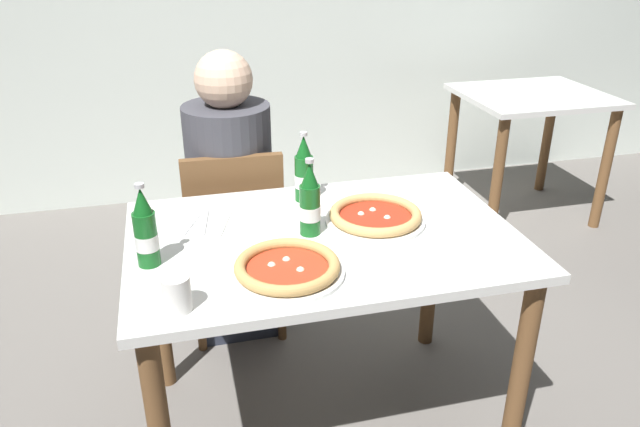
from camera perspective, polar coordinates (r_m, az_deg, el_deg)
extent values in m
plane|color=slate|center=(2.34, 0.32, -18.52)|extent=(8.00, 8.00, 0.00)
cube|color=silver|center=(1.91, 0.37, -2.39)|extent=(1.20, 0.80, 0.03)
cylinder|color=brown|center=(2.05, 18.16, -14.22)|extent=(0.06, 0.06, 0.72)
cylinder|color=brown|center=(2.35, -14.83, -8.18)|extent=(0.06, 0.06, 0.72)
cylinder|color=brown|center=(2.53, 10.34, -5.00)|extent=(0.06, 0.06, 0.72)
cube|color=brown|center=(2.61, -8.04, -2.10)|extent=(0.41, 0.41, 0.04)
cube|color=brown|center=(2.35, -7.98, 0.68)|extent=(0.38, 0.05, 0.40)
cylinder|color=brown|center=(2.88, -4.70, -4.23)|extent=(0.04, 0.04, 0.41)
cylinder|color=brown|center=(2.86, -11.47, -4.88)|extent=(0.04, 0.04, 0.41)
cylinder|color=brown|center=(2.59, -3.63, -7.86)|extent=(0.04, 0.04, 0.41)
cylinder|color=brown|center=(2.57, -11.21, -8.62)|extent=(0.04, 0.04, 0.41)
cube|color=#2D3342|center=(2.69, -7.73, -6.17)|extent=(0.32, 0.28, 0.45)
cylinder|color=#3F3F47|center=(2.47, -8.40, 3.77)|extent=(0.34, 0.34, 0.55)
sphere|color=beige|center=(2.36, -8.98, 12.24)|extent=(0.22, 0.22, 0.22)
cube|color=silver|center=(3.77, 19.29, 10.32)|extent=(0.80, 0.70, 0.03)
cylinder|color=brown|center=(3.47, 16.17, 2.98)|extent=(0.06, 0.06, 0.72)
cylinder|color=brown|center=(3.85, 25.03, 3.75)|extent=(0.06, 0.06, 0.72)
cylinder|color=brown|center=(3.95, 12.12, 6.13)|extent=(0.06, 0.06, 0.72)
cylinder|color=brown|center=(4.29, 20.40, 6.60)|extent=(0.06, 0.06, 0.72)
cylinder|color=white|center=(1.99, 5.16, -0.64)|extent=(0.32, 0.32, 0.01)
cylinder|color=#AD2D19|center=(1.98, 5.17, -0.36)|extent=(0.23, 0.23, 0.01)
torus|color=tan|center=(1.98, 5.19, -0.07)|extent=(0.30, 0.30, 0.03)
sphere|color=silver|center=(1.99, 3.84, -0.13)|extent=(0.02, 0.02, 0.02)
sphere|color=silver|center=(1.97, 6.27, -0.47)|extent=(0.02, 0.02, 0.02)
sphere|color=silver|center=(2.02, 4.93, 0.24)|extent=(0.02, 0.02, 0.02)
cylinder|color=white|center=(1.69, -3.06, -5.52)|extent=(0.32, 0.32, 0.01)
cylinder|color=#BC381E|center=(1.69, -3.06, -5.20)|extent=(0.23, 0.23, 0.01)
torus|color=tan|center=(1.68, -3.07, -4.87)|extent=(0.29, 0.29, 0.03)
sphere|color=silver|center=(1.70, -4.53, -4.89)|extent=(0.02, 0.02, 0.02)
sphere|color=silver|center=(1.67, -1.84, -5.36)|extent=(0.02, 0.02, 0.02)
sphere|color=silver|center=(1.72, -3.15, -4.40)|extent=(0.02, 0.02, 0.02)
cylinder|color=#14591E|center=(1.77, -15.86, -2.30)|extent=(0.06, 0.06, 0.16)
cone|color=#14591E|center=(1.72, -16.32, 1.17)|extent=(0.05, 0.05, 0.07)
cylinder|color=#B7B7BC|center=(1.70, -16.50, 2.51)|extent=(0.03, 0.03, 0.01)
cylinder|color=white|center=(1.77, -15.83, -2.53)|extent=(0.07, 0.07, 0.04)
cylinder|color=#14591E|center=(2.11, -1.51, 3.28)|extent=(0.06, 0.06, 0.16)
cone|color=#14591E|center=(2.07, -1.54, 6.30)|extent=(0.05, 0.05, 0.07)
cylinder|color=#B7B7BC|center=(2.06, -1.56, 7.44)|extent=(0.03, 0.03, 0.01)
cylinder|color=white|center=(2.11, -1.50, 3.08)|extent=(0.07, 0.07, 0.04)
cylinder|color=#14591E|center=(1.87, -0.95, 0.33)|extent=(0.06, 0.06, 0.16)
cone|color=#14591E|center=(1.83, -0.97, 3.67)|extent=(0.05, 0.05, 0.07)
cylinder|color=#B7B7BC|center=(1.81, -0.98, 4.95)|extent=(0.03, 0.03, 0.01)
cylinder|color=white|center=(1.88, -0.95, 0.11)|extent=(0.07, 0.07, 0.04)
cube|color=white|center=(2.00, -11.24, -0.93)|extent=(0.23, 0.23, 0.00)
cube|color=silver|center=(2.00, -10.68, -0.75)|extent=(0.04, 0.19, 0.00)
cube|color=silver|center=(2.00, -11.82, -0.87)|extent=(0.08, 0.16, 0.00)
cylinder|color=white|center=(1.56, -13.22, -7.28)|extent=(0.07, 0.07, 0.09)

